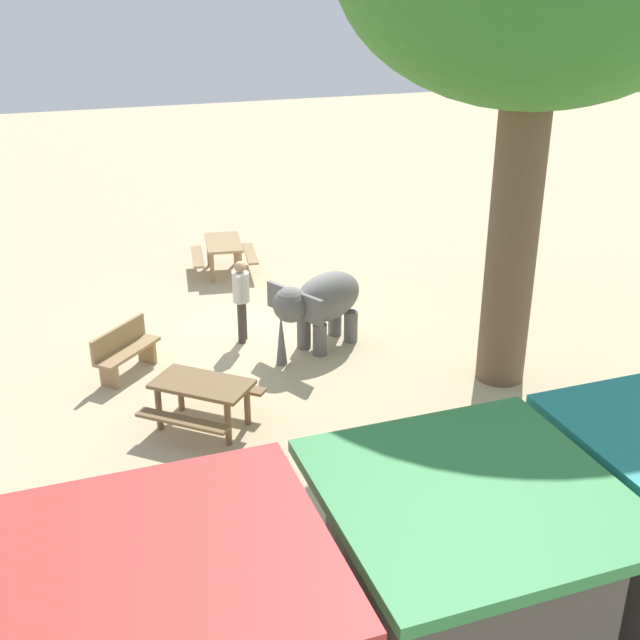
{
  "coord_description": "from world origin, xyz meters",
  "views": [
    {
      "loc": [
        4.06,
        13.81,
        6.55
      ],
      "look_at": [
        -0.36,
        1.41,
        0.8
      ],
      "focal_mm": 44.87,
      "sensor_mm": 36.0,
      "label": 1
    }
  ],
  "objects_px": {
    "wooden_bench": "(125,349)",
    "feed_bucket": "(347,293)",
    "picnic_table_far": "(202,393)",
    "person_handler": "(241,295)",
    "picnic_table_near": "(224,249)",
    "market_stall_green": "(461,613)",
    "elephant": "(320,303)"
  },
  "relations": [
    {
      "from": "market_stall_green",
      "to": "wooden_bench",
      "type": "bearing_deg",
      "value": -75.48
    },
    {
      "from": "picnic_table_near",
      "to": "market_stall_green",
      "type": "bearing_deg",
      "value": 5.62
    },
    {
      "from": "person_handler",
      "to": "wooden_bench",
      "type": "bearing_deg",
      "value": -138.97
    },
    {
      "from": "wooden_bench",
      "to": "picnic_table_far",
      "type": "bearing_deg",
      "value": 67.67
    },
    {
      "from": "person_handler",
      "to": "wooden_bench",
      "type": "xyz_separation_m",
      "value": [
        2.29,
        0.65,
        -0.48
      ]
    },
    {
      "from": "person_handler",
      "to": "wooden_bench",
      "type": "height_order",
      "value": "person_handler"
    },
    {
      "from": "person_handler",
      "to": "feed_bucket",
      "type": "distance_m",
      "value": 3.05
    },
    {
      "from": "picnic_table_far",
      "to": "market_stall_green",
      "type": "relative_size",
      "value": 0.83
    },
    {
      "from": "person_handler",
      "to": "picnic_table_near",
      "type": "relative_size",
      "value": 0.95
    },
    {
      "from": "market_stall_green",
      "to": "feed_bucket",
      "type": "height_order",
      "value": "market_stall_green"
    },
    {
      "from": "person_handler",
      "to": "elephant",
      "type": "bearing_deg",
      "value": -6.31
    },
    {
      "from": "picnic_table_near",
      "to": "wooden_bench",
      "type": "bearing_deg",
      "value": -23.47
    },
    {
      "from": "elephant",
      "to": "feed_bucket",
      "type": "height_order",
      "value": "elephant"
    },
    {
      "from": "wooden_bench",
      "to": "feed_bucket",
      "type": "xyz_separation_m",
      "value": [
        -4.95,
        -1.92,
        -0.31
      ]
    },
    {
      "from": "wooden_bench",
      "to": "feed_bucket",
      "type": "height_order",
      "value": "wooden_bench"
    },
    {
      "from": "elephant",
      "to": "market_stall_green",
      "type": "xyz_separation_m",
      "value": [
        1.47,
        8.01,
        0.22
      ]
    },
    {
      "from": "wooden_bench",
      "to": "picnic_table_far",
      "type": "height_order",
      "value": "wooden_bench"
    },
    {
      "from": "person_handler",
      "to": "feed_bucket",
      "type": "relative_size",
      "value": 4.5
    },
    {
      "from": "wooden_bench",
      "to": "feed_bucket",
      "type": "bearing_deg",
      "value": 156.61
    },
    {
      "from": "picnic_table_far",
      "to": "feed_bucket",
      "type": "height_order",
      "value": "picnic_table_far"
    },
    {
      "from": "person_handler",
      "to": "feed_bucket",
      "type": "height_order",
      "value": "person_handler"
    },
    {
      "from": "elephant",
      "to": "market_stall_green",
      "type": "distance_m",
      "value": 8.15
    },
    {
      "from": "elephant",
      "to": "person_handler",
      "type": "bearing_deg",
      "value": -56.97
    },
    {
      "from": "wooden_bench",
      "to": "market_stall_green",
      "type": "xyz_separation_m",
      "value": [
        -2.11,
        8.15,
        0.67
      ]
    },
    {
      "from": "elephant",
      "to": "picnic_table_near",
      "type": "height_order",
      "value": "elephant"
    },
    {
      "from": "wooden_bench",
      "to": "picnic_table_far",
      "type": "xyz_separation_m",
      "value": [
        -0.92,
        2.24,
        0.12
      ]
    },
    {
      "from": "picnic_table_near",
      "to": "elephant",
      "type": "bearing_deg",
      "value": 18.04
    },
    {
      "from": "feed_bucket",
      "to": "picnic_table_near",
      "type": "bearing_deg",
      "value": -50.53
    },
    {
      "from": "picnic_table_near",
      "to": "market_stall_green",
      "type": "xyz_separation_m",
      "value": [
        0.73,
        12.63,
        0.55
      ]
    },
    {
      "from": "wooden_bench",
      "to": "feed_bucket",
      "type": "relative_size",
      "value": 3.55
    },
    {
      "from": "elephant",
      "to": "person_handler",
      "type": "height_order",
      "value": "person_handler"
    },
    {
      "from": "picnic_table_far",
      "to": "feed_bucket",
      "type": "relative_size",
      "value": 5.84
    }
  ]
}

